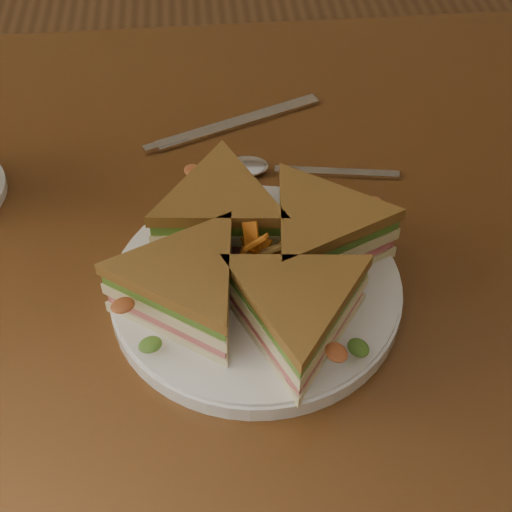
% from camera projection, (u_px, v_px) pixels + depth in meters
% --- Properties ---
extents(table, '(1.20, 0.80, 0.75)m').
position_uv_depth(table, '(304.00, 294.00, 0.76)').
color(table, '#3E210E').
rests_on(table, ground).
extents(plate, '(0.25, 0.25, 0.02)m').
position_uv_depth(plate, '(256.00, 289.00, 0.63)').
color(plate, white).
rests_on(plate, table).
extents(sandwich_wedges, '(0.30, 0.30, 0.06)m').
position_uv_depth(sandwich_wedges, '(256.00, 260.00, 0.60)').
color(sandwich_wedges, beige).
rests_on(sandwich_wedges, plate).
extents(crisps_mound, '(0.09, 0.09, 0.05)m').
position_uv_depth(crisps_mound, '(256.00, 263.00, 0.60)').
color(crisps_mound, orange).
rests_on(crisps_mound, plate).
extents(spoon, '(0.18, 0.05, 0.01)m').
position_uv_depth(spoon, '(268.00, 169.00, 0.75)').
color(spoon, silver).
rests_on(spoon, table).
extents(knife, '(0.20, 0.09, 0.00)m').
position_uv_depth(knife, '(228.00, 126.00, 0.80)').
color(knife, silver).
rests_on(knife, table).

